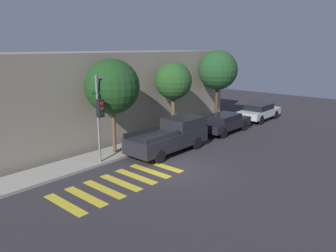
{
  "coord_description": "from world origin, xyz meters",
  "views": [
    {
      "loc": [
        -11.92,
        -10.09,
        6.07
      ],
      "look_at": [
        1.89,
        2.1,
        1.6
      ],
      "focal_mm": 35.0,
      "sensor_mm": 36.0,
      "label": 1
    }
  ],
  "objects": [
    {
      "name": "pickup_truck",
      "position": [
        2.2,
        2.1,
        0.96
      ],
      "size": [
        5.36,
        1.97,
        1.89
      ],
      "color": "black",
      "rests_on": "ground"
    },
    {
      "name": "sidewalk",
      "position": [
        0.0,
        4.21,
        0.07
      ],
      "size": [
        26.0,
        2.03,
        0.14
      ],
      "primitive_type": "cube",
      "color": "gray",
      "rests_on": "ground"
    },
    {
      "name": "traffic_light_pole",
      "position": [
        -1.65,
        3.37,
        3.21
      ],
      "size": [
        1.96,
        0.56,
        4.68
      ],
      "color": "slate",
      "rests_on": "ground"
    },
    {
      "name": "sedan_near_corner",
      "position": [
        8.07,
        2.1,
        0.75
      ],
      "size": [
        4.59,
        1.82,
        1.36
      ],
      "color": "black",
      "rests_on": "ground"
    },
    {
      "name": "tree_midblock",
      "position": [
        4.76,
        4.15,
        3.82
      ],
      "size": [
        2.49,
        2.49,
        5.1
      ],
      "color": "brown",
      "rests_on": "ground"
    },
    {
      "name": "tree_far_end",
      "position": [
        10.12,
        4.15,
        4.27
      ],
      "size": [
        3.08,
        3.08,
        5.83
      ],
      "color": "#42301E",
      "rests_on": "ground"
    },
    {
      "name": "tree_near_corner",
      "position": [
        -0.44,
        4.15,
        3.92
      ],
      "size": [
        3.04,
        3.04,
        5.46
      ],
      "color": "brown",
      "rests_on": "ground"
    },
    {
      "name": "ground_plane",
      "position": [
        0.0,
        0.0,
        0.0
      ],
      "size": [
        60.0,
        60.0,
        0.0
      ],
      "primitive_type": "plane",
      "color": "#2D2B30"
    },
    {
      "name": "crosswalk",
      "position": [
        -2.88,
        0.8,
        0.0
      ],
      "size": [
        6.19,
        2.6,
        0.0
      ],
      "color": "gold",
      "rests_on": "ground"
    },
    {
      "name": "sedan_middle",
      "position": [
        13.55,
        2.1,
        0.76
      ],
      "size": [
        4.51,
        1.89,
        1.4
      ],
      "color": "#B7BABF",
      "rests_on": "ground"
    },
    {
      "name": "building_row",
      "position": [
        0.0,
        8.63,
        2.87
      ],
      "size": [
        26.0,
        6.0,
        5.73
      ],
      "primitive_type": "cube",
      "color": "gray",
      "rests_on": "ground"
    }
  ]
}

